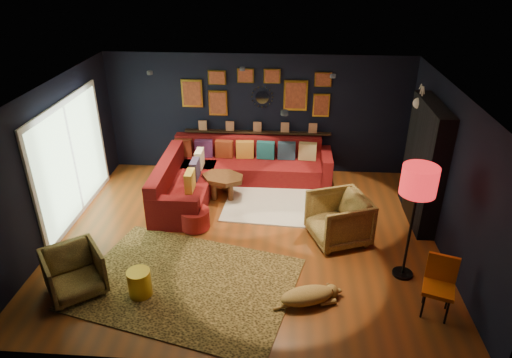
# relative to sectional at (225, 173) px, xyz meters

# --- Properties ---
(floor) EXTENTS (6.50, 6.50, 0.00)m
(floor) POSITION_rel_sectional_xyz_m (0.61, -1.81, -0.32)
(floor) COLOR brown
(floor) RESTS_ON ground
(room_walls) EXTENTS (6.50, 6.50, 6.50)m
(room_walls) POSITION_rel_sectional_xyz_m (0.61, -1.81, 1.27)
(room_walls) COLOR black
(room_walls) RESTS_ON ground
(sectional) EXTENTS (3.41, 2.69, 0.86)m
(sectional) POSITION_rel_sectional_xyz_m (0.00, 0.00, 0.00)
(sectional) COLOR maroon
(sectional) RESTS_ON ground
(ledge) EXTENTS (3.20, 0.12, 0.04)m
(ledge) POSITION_rel_sectional_xyz_m (0.61, 0.87, 0.60)
(ledge) COLOR black
(ledge) RESTS_ON room_walls
(gallery_wall) EXTENTS (3.15, 0.04, 1.02)m
(gallery_wall) POSITION_rel_sectional_xyz_m (0.60, 0.91, 1.48)
(gallery_wall) COLOR gold
(gallery_wall) RESTS_ON room_walls
(sunburst_mirror) EXTENTS (0.47, 0.16, 0.47)m
(sunburst_mirror) POSITION_rel_sectional_xyz_m (0.71, 0.91, 1.38)
(sunburst_mirror) COLOR silver
(sunburst_mirror) RESTS_ON room_walls
(fireplace) EXTENTS (0.31, 1.60, 2.20)m
(fireplace) POSITION_rel_sectional_xyz_m (3.71, -0.91, 0.70)
(fireplace) COLOR black
(fireplace) RESTS_ON ground
(deer_head) EXTENTS (0.50, 0.28, 0.45)m
(deer_head) POSITION_rel_sectional_xyz_m (3.75, -0.41, 1.73)
(deer_head) COLOR white
(deer_head) RESTS_ON fireplace
(sliding_door) EXTENTS (0.06, 2.80, 2.20)m
(sliding_door) POSITION_rel_sectional_xyz_m (-2.60, -1.21, 0.78)
(sliding_door) COLOR white
(sliding_door) RESTS_ON ground
(ceiling_spots) EXTENTS (3.30, 2.50, 0.06)m
(ceiling_spots) POSITION_rel_sectional_xyz_m (0.61, -1.01, 2.24)
(ceiling_spots) COLOR black
(ceiling_spots) RESTS_ON room_walls
(shag_rug) EXTENTS (2.30, 1.75, 0.03)m
(shag_rug) POSITION_rel_sectional_xyz_m (1.19, -0.66, -0.31)
(shag_rug) COLOR white
(shag_rug) RESTS_ON ground
(leopard_rug) EXTENTS (3.62, 2.97, 0.02)m
(leopard_rug) POSITION_rel_sectional_xyz_m (-0.19, -3.12, -0.31)
(leopard_rug) COLOR #B89247
(leopard_rug) RESTS_ON ground
(coffee_table) EXTENTS (1.03, 0.89, 0.44)m
(coffee_table) POSITION_rel_sectional_xyz_m (0.01, -0.42, 0.06)
(coffee_table) COLOR brown
(coffee_table) RESTS_ON shag_rug
(pouf) EXTENTS (0.53, 0.53, 0.34)m
(pouf) POSITION_rel_sectional_xyz_m (-0.33, -1.61, -0.12)
(pouf) COLOR maroon
(pouf) RESTS_ON shag_rug
(armchair_left) EXTENTS (1.03, 1.02, 0.78)m
(armchair_left) POSITION_rel_sectional_xyz_m (-1.74, -3.41, 0.07)
(armchair_left) COLOR tan
(armchair_left) RESTS_ON ground
(armchair_right) EXTENTS (1.10, 1.13, 0.92)m
(armchair_right) POSITION_rel_sectional_xyz_m (2.18, -1.79, 0.14)
(armchair_right) COLOR tan
(armchair_right) RESTS_ON ground
(gold_stool) EXTENTS (0.34, 0.34, 0.42)m
(gold_stool) POSITION_rel_sectional_xyz_m (-0.79, -3.41, -0.11)
(gold_stool) COLOR gold
(gold_stool) RESTS_ON ground
(orange_chair) EXTENTS (0.51, 0.51, 0.86)m
(orange_chair) POSITION_rel_sectional_xyz_m (3.39, -3.42, 0.18)
(orange_chair) COLOR black
(orange_chair) RESTS_ON ground
(floor_lamp) EXTENTS (0.51, 0.51, 1.85)m
(floor_lamp) POSITION_rel_sectional_xyz_m (3.11, -2.67, 1.25)
(floor_lamp) COLOR black
(floor_lamp) RESTS_ON ground
(dog) EXTENTS (1.18, 0.84, 0.34)m
(dog) POSITION_rel_sectional_xyz_m (1.61, -3.42, -0.14)
(dog) COLOR tan
(dog) RESTS_ON leopard_rug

